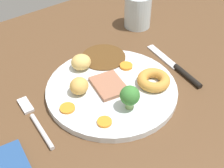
# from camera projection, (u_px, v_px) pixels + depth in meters

# --- Properties ---
(dining_table) EXTENTS (1.20, 0.84, 0.04)m
(dining_table) POSITION_uv_depth(u_px,v_px,m) (119.00, 95.00, 0.71)
(dining_table) COLOR brown
(dining_table) RESTS_ON ground
(dinner_plate) EXTENTS (0.28, 0.28, 0.01)m
(dinner_plate) POSITION_uv_depth(u_px,v_px,m) (112.00, 90.00, 0.68)
(dinner_plate) COLOR white
(dinner_plate) RESTS_ON dining_table
(gravy_pool) EXTENTS (0.10, 0.10, 0.00)m
(gravy_pool) POSITION_uv_depth(u_px,v_px,m) (104.00, 57.00, 0.76)
(gravy_pool) COLOR #563819
(gravy_pool) RESTS_ON dinner_plate
(meat_slice_main) EXTENTS (0.07, 0.09, 0.01)m
(meat_slice_main) POSITION_uv_depth(u_px,v_px,m) (109.00, 85.00, 0.68)
(meat_slice_main) COLOR #9E664C
(meat_slice_main) RESTS_ON dinner_plate
(yorkshire_pudding) EXTENTS (0.07, 0.07, 0.02)m
(yorkshire_pudding) POSITION_uv_depth(u_px,v_px,m) (154.00, 80.00, 0.68)
(yorkshire_pudding) COLOR #C68938
(yorkshire_pudding) RESTS_ON dinner_plate
(roast_potato_left) EXTENTS (0.06, 0.05, 0.03)m
(roast_potato_left) POSITION_uv_depth(u_px,v_px,m) (79.00, 86.00, 0.66)
(roast_potato_left) COLOR tan
(roast_potato_left) RESTS_ON dinner_plate
(roast_potato_right) EXTENTS (0.05, 0.05, 0.03)m
(roast_potato_right) POSITION_uv_depth(u_px,v_px,m) (81.00, 62.00, 0.72)
(roast_potato_right) COLOR #D8B260
(roast_potato_right) RESTS_ON dinner_plate
(carrot_coin_front) EXTENTS (0.03, 0.03, 0.00)m
(carrot_coin_front) POSITION_uv_depth(u_px,v_px,m) (68.00, 109.00, 0.63)
(carrot_coin_front) COLOR orange
(carrot_coin_front) RESTS_ON dinner_plate
(carrot_coin_back) EXTENTS (0.03, 0.03, 0.01)m
(carrot_coin_back) POSITION_uv_depth(u_px,v_px,m) (104.00, 122.00, 0.60)
(carrot_coin_back) COLOR orange
(carrot_coin_back) RESTS_ON dinner_plate
(carrot_coin_side) EXTENTS (0.03, 0.03, 0.01)m
(carrot_coin_side) POSITION_uv_depth(u_px,v_px,m) (126.00, 66.00, 0.73)
(carrot_coin_side) COLOR orange
(carrot_coin_side) RESTS_ON dinner_plate
(broccoli_floret) EXTENTS (0.04, 0.04, 0.05)m
(broccoli_floret) POSITION_uv_depth(u_px,v_px,m) (130.00, 96.00, 0.62)
(broccoli_floret) COLOR #8CB766
(broccoli_floret) RESTS_ON dinner_plate
(fork) EXTENTS (0.03, 0.15, 0.01)m
(fork) POSITION_uv_depth(u_px,v_px,m) (35.00, 120.00, 0.62)
(fork) COLOR silver
(fork) RESTS_ON dining_table
(knife) EXTENTS (0.03, 0.19, 0.01)m
(knife) POSITION_uv_depth(u_px,v_px,m) (178.00, 68.00, 0.74)
(knife) COLOR black
(knife) RESTS_ON dining_table
(water_glass) EXTENTS (0.07, 0.07, 0.09)m
(water_glass) POSITION_uv_depth(u_px,v_px,m) (138.00, 11.00, 0.87)
(water_glass) COLOR silver
(water_glass) RESTS_ON dining_table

